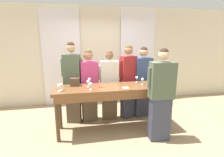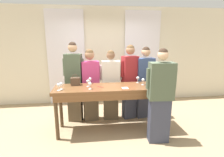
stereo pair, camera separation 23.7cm
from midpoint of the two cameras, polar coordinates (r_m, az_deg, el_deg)
The scene contains 24 objects.
ground_plane at distance 3.90m, azimuth 1.94°, elevation -16.28°, with size 18.00×18.00×0.00m, color tan.
wall_back at distance 5.25m, azimuth -1.06°, elevation 7.43°, with size 12.00×0.06×2.80m.
curtain_panel_left at distance 5.19m, azimuth -13.41°, elevation 6.40°, with size 1.05×0.03×2.69m.
curtain_panel_right at distance 5.42m, azimuth 10.93°, elevation 6.78°, with size 1.05×0.03×2.69m.
tasting_bar at distance 3.55m, azimuth 2.09°, elevation -4.37°, with size 2.33×0.65×0.96m.
wine_bottle at distance 3.90m, azimuth 16.66°, elevation 0.19°, with size 0.07×0.07×0.34m.
handbag at distance 3.67m, azimuth -10.09°, elevation -0.86°, with size 0.18×0.13×0.23m.
wine_glass_front_left at distance 3.71m, azimuth 11.94°, elevation -0.56°, with size 0.07×0.07×0.14m.
wine_glass_front_mid at distance 3.56m, azimuth 14.17°, elevation -1.25°, with size 0.07×0.07×0.14m.
wine_glass_front_right at distance 3.41m, azimuth -14.41°, elevation -1.86°, with size 0.07×0.07×0.14m.
wine_glass_center_left at distance 3.82m, azimuth 18.58°, elevation -0.58°, with size 0.07×0.07×0.14m.
wine_glass_center_mid at distance 3.53m, azimuth -5.95°, elevation -1.03°, with size 0.07×0.07×0.14m.
wine_glass_center_right at distance 3.35m, azimuth -15.13°, elevation -2.19°, with size 0.07×0.07×0.14m.
wine_glass_back_left at distance 3.86m, azimuth 10.18°, elevation 0.05°, with size 0.07×0.07×0.14m.
wine_glass_back_mid at distance 3.34m, azimuth -5.20°, elevation -1.81°, with size 0.07×0.07×0.14m.
wine_glass_back_right at distance 3.72m, azimuth -5.39°, elevation -0.29°, with size 0.07×0.07×0.14m.
napkin at distance 3.43m, azimuth 6.29°, elevation -3.14°, with size 0.13×0.13×0.00m.
pen at distance 3.48m, azimuth -1.81°, elevation -2.78°, with size 0.13×0.05×0.01m.
guest_olive_jacket at distance 4.03m, azimuth -10.61°, elevation -0.92°, with size 0.48×0.29×1.84m.
guest_pink_top at distance 4.04m, azimuth -5.42°, elevation -1.95°, with size 0.50×0.31×1.68m.
guest_cream_sweater at distance 4.09m, azimuth 1.27°, elevation -2.12°, with size 0.52×0.25×1.65m.
guest_striped_shirt at distance 4.15m, azimuth 7.42°, elevation -0.79°, with size 0.47×0.31×1.77m.
guest_navy_coat at distance 4.26m, azimuth 12.19°, elevation -1.04°, with size 0.53×0.26×1.72m.
host_pouring at distance 3.31m, azimuth 17.49°, elevation -5.67°, with size 0.55×0.28×1.75m.
Camera 2 is at (-0.42, -3.38, 1.91)m, focal length 28.00 mm.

